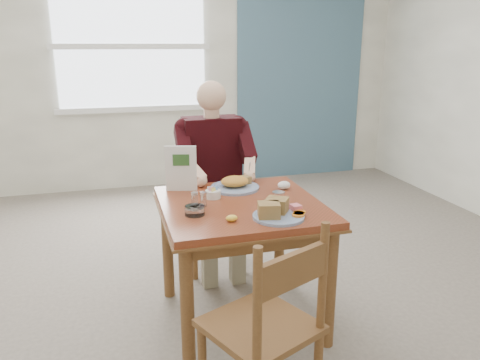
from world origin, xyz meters
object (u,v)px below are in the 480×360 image
object	(u,v)px
diner	(214,163)
far_plate	(235,184)
chair_far	(212,204)
near_plate	(277,211)
chair_near	(267,328)
table	(241,221)

from	to	relation	value
diner	far_plate	distance (m)	0.44
chair_far	near_plate	bearing A→B (deg)	-83.84
chair_near	far_plate	xyz separation A→B (m)	(0.16, 1.10, 0.30)
chair_near	diner	bearing A→B (deg)	85.54
far_plate	table	bearing A→B (deg)	-98.31
chair_near	diner	distance (m)	1.57
chair_near	near_plate	bearing A→B (deg)	66.96
chair_far	diner	bearing A→B (deg)	-89.99
chair_far	near_plate	distance (m)	1.12
table	diner	bearing A→B (deg)	90.00
chair_far	table	bearing A→B (deg)	-90.00
diner	far_plate	xyz separation A→B (m)	(0.04, -0.43, -0.03)
chair_far	chair_near	size ratio (longest dim) A/B	1.00
chair_near	far_plate	size ratio (longest dim) A/B	2.48
chair_far	near_plate	xyz separation A→B (m)	(0.12, -1.07, 0.31)
chair_near	near_plate	distance (m)	0.67
diner	far_plate	size ratio (longest dim) A/B	3.61
near_plate	far_plate	bearing A→B (deg)	97.89
diner	near_plate	bearing A→B (deg)	-83.28
chair_far	near_plate	world-z (taller)	chair_far
chair_far	diner	size ratio (longest dim) A/B	0.69
far_plate	chair_near	bearing A→B (deg)	-98.25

